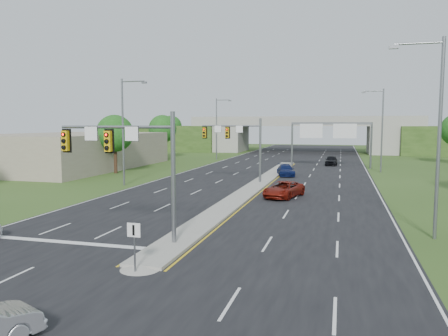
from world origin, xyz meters
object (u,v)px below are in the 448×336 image
keep_right_sign (134,239)px  sign_gantry (330,132)px  signal_mast_far (239,139)px  car_far_c (331,160)px  car_far_b (286,170)px  signal_mast_near (132,155)px  overpass (304,137)px  car_far_a (284,189)px

keep_right_sign → sign_gantry: size_ratio=0.19×
signal_mast_far → car_far_c: bearing=69.0°
signal_mast_far → sign_gantry: size_ratio=0.60×
car_far_b → signal_mast_far: bearing=-131.1°
signal_mast_near → car_far_c: bearing=79.4°
overpass → car_far_a: 63.52m
signal_mast_near → overpass: 80.11m
signal_mast_far → keep_right_sign: 29.71m
signal_mast_far → sign_gantry: bearing=65.9°
car_far_a → keep_right_sign: bearing=-84.0°
signal_mast_near → keep_right_sign: 5.94m
keep_right_sign → car_far_b: size_ratio=0.47×
sign_gantry → overpass: bearing=100.8°
car_far_a → car_far_c: (3.30, 32.17, 0.06)m
sign_gantry → car_far_c: bearing=86.7°
keep_right_sign → sign_gantry: 50.04m
car_far_c → overpass: bearing=103.4°
keep_right_sign → car_far_a: 21.50m
signal_mast_near → car_far_c: 49.90m
sign_gantry → overpass: (-6.68, 35.08, -1.69)m
keep_right_sign → car_far_a: (3.61, 21.18, -0.80)m
overpass → sign_gantry: bearing=-79.2°
signal_mast_near → signal_mast_far: size_ratio=1.00×
car_far_a → car_far_b: 16.26m
signal_mast_near → sign_gantry: signal_mast_near is taller
keep_right_sign → car_far_b: bearing=87.2°
sign_gantry → keep_right_sign: bearing=-97.7°
keep_right_sign → car_far_b: keep_right_sign is taller
sign_gantry → car_far_a: 28.80m
overpass → car_far_b: 47.31m
car_far_a → car_far_c: bearing=99.8°
signal_mast_near → car_far_a: size_ratio=1.40×
car_far_a → sign_gantry: bearing=99.5°
overpass → car_far_b: (1.80, -47.19, -2.86)m
signal_mast_far → overpass: 55.13m
signal_mast_near → signal_mast_far: (0.00, 25.00, 0.00)m
keep_right_sign → car_far_c: (6.91, 53.34, -0.74)m
car_far_b → car_far_c: 16.80m
signal_mast_far → car_far_a: size_ratio=1.40×
signal_mast_far → car_far_a: 10.91m
signal_mast_far → car_far_a: (5.88, -8.28, -4.01)m
signal_mast_near → car_far_a: bearing=70.6°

